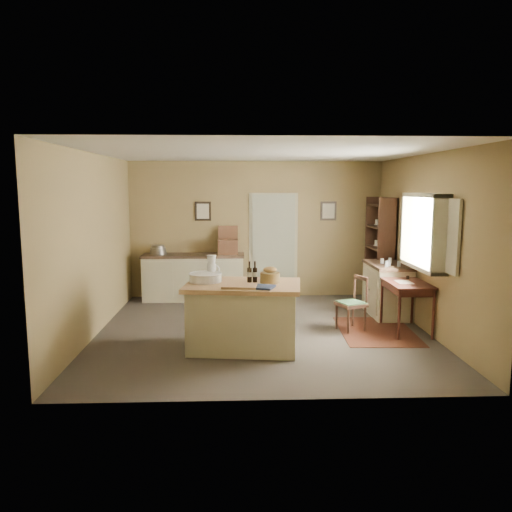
{
  "coord_description": "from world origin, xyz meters",
  "views": [
    {
      "loc": [
        -0.4,
        -7.43,
        2.21
      ],
      "look_at": [
        -0.09,
        0.13,
        1.15
      ],
      "focal_mm": 35.0,
      "sensor_mm": 36.0,
      "label": 1
    }
  ],
  "objects_px": {
    "work_island": "(243,314)",
    "right_cabinet": "(387,289)",
    "shelving_unit": "(382,251)",
    "sideboard": "(194,275)",
    "writing_desk": "(407,288)",
    "desk_chair": "(351,304)"
  },
  "relations": [
    {
      "from": "work_island",
      "to": "right_cabinet",
      "type": "distance_m",
      "value": 3.03
    },
    {
      "from": "work_island",
      "to": "writing_desk",
      "type": "bearing_deg",
      "value": 23.21
    },
    {
      "from": "work_island",
      "to": "sideboard",
      "type": "xyz_separation_m",
      "value": [
        -0.91,
        3.01,
        -0.0
      ]
    },
    {
      "from": "writing_desk",
      "to": "right_cabinet",
      "type": "height_order",
      "value": "right_cabinet"
    },
    {
      "from": "desk_chair",
      "to": "work_island",
      "type": "bearing_deg",
      "value": -177.01
    },
    {
      "from": "sideboard",
      "to": "shelving_unit",
      "type": "relative_size",
      "value": 0.98
    },
    {
      "from": "sideboard",
      "to": "desk_chair",
      "type": "bearing_deg",
      "value": -40.38
    },
    {
      "from": "sideboard",
      "to": "work_island",
      "type": "bearing_deg",
      "value": -73.17
    },
    {
      "from": "sideboard",
      "to": "writing_desk",
      "type": "relative_size",
      "value": 2.07
    },
    {
      "from": "work_island",
      "to": "right_cabinet",
      "type": "height_order",
      "value": "work_island"
    },
    {
      "from": "sideboard",
      "to": "writing_desk",
      "type": "bearing_deg",
      "value": -33.7
    },
    {
      "from": "shelving_unit",
      "to": "sideboard",
      "type": "bearing_deg",
      "value": 173.29
    },
    {
      "from": "writing_desk",
      "to": "right_cabinet",
      "type": "relative_size",
      "value": 0.86
    },
    {
      "from": "sideboard",
      "to": "desk_chair",
      "type": "relative_size",
      "value": 2.41
    },
    {
      "from": "sideboard",
      "to": "writing_desk",
      "type": "height_order",
      "value": "sideboard"
    },
    {
      "from": "work_island",
      "to": "right_cabinet",
      "type": "xyz_separation_m",
      "value": [
        2.51,
        1.69,
        -0.02
      ]
    },
    {
      "from": "desk_chair",
      "to": "right_cabinet",
      "type": "xyz_separation_m",
      "value": [
        0.83,
        0.88,
        0.05
      ]
    },
    {
      "from": "sideboard",
      "to": "right_cabinet",
      "type": "bearing_deg",
      "value": -21.07
    },
    {
      "from": "shelving_unit",
      "to": "desk_chair",
      "type": "bearing_deg",
      "value": -118.97
    },
    {
      "from": "right_cabinet",
      "to": "shelving_unit",
      "type": "bearing_deg",
      "value": 80.34
    },
    {
      "from": "work_island",
      "to": "writing_desk",
      "type": "height_order",
      "value": "work_island"
    },
    {
      "from": "sideboard",
      "to": "desk_chair",
      "type": "height_order",
      "value": "sideboard"
    }
  ]
}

